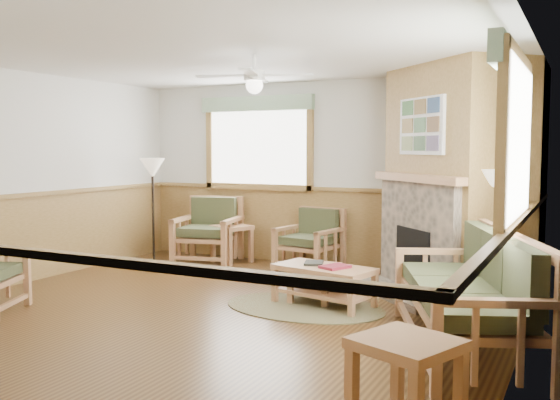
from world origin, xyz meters
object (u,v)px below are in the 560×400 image
at_px(sofa, 464,292).
at_px(end_table_chairs, 232,244).
at_px(footstool, 314,283).
at_px(armchair_back_right, 309,239).
at_px(armchair_back_left, 208,230).
at_px(end_table_sofa, 406,389).
at_px(coffee_table, 324,286).
at_px(floor_lamp_left, 153,212).
at_px(floor_lamp_right, 489,240).

bearing_deg(sofa, end_table_chairs, -146.89).
bearing_deg(footstool, armchair_back_right, 115.51).
height_order(armchair_back_left, armchair_back_right, armchair_back_left).
bearing_deg(end_table_chairs, end_table_sofa, -49.21).
relative_size(armchair_back_left, end_table_sofa, 1.60).
xyz_separation_m(coffee_table, end_table_sofa, (1.65, -2.72, 0.09)).
bearing_deg(coffee_table, end_table_chairs, 153.73).
height_order(end_table_sofa, floor_lamp_left, floor_lamp_left).
bearing_deg(footstool, end_table_chairs, 141.08).
xyz_separation_m(armchair_back_right, end_table_sofa, (2.61, -4.50, -0.13)).
xyz_separation_m(sofa, armchair_back_right, (-2.61, 2.66, -0.07)).
height_order(armchair_back_left, coffee_table, armchair_back_left).
height_order(armchair_back_left, floor_lamp_right, floor_lamp_right).
height_order(sofa, end_table_sofa, sofa).
height_order(footstool, floor_lamp_left, floor_lamp_left).
height_order(coffee_table, floor_lamp_left, floor_lamp_left).
xyz_separation_m(armchair_back_left, footstool, (2.40, -1.50, -0.28)).
bearing_deg(end_table_chairs, floor_lamp_right, -17.11).
xyz_separation_m(armchair_back_left, coffee_table, (2.56, -1.60, -0.27)).
distance_m(armchair_back_left, floor_lamp_right, 4.33).
bearing_deg(armchair_back_left, sofa, -42.82).
relative_size(sofa, footstool, 4.49).
height_order(armchair_back_right, coffee_table, armchair_back_right).
distance_m(footstool, floor_lamp_right, 1.95).
relative_size(coffee_table, footstool, 2.22).
relative_size(sofa, coffee_table, 2.02).
relative_size(sofa, armchair_back_left, 2.25).
relative_size(armchair_back_left, end_table_chairs, 1.74).
height_order(floor_lamp_left, floor_lamp_right, floor_lamp_left).
xyz_separation_m(footstool, floor_lamp_right, (1.81, 0.48, 0.54)).
distance_m(armchair_back_left, coffee_table, 3.03).
bearing_deg(armchair_back_right, armchair_back_left, -164.58).
height_order(coffee_table, floor_lamp_right, floor_lamp_right).
distance_m(armchair_back_left, end_table_chairs, 0.42).
relative_size(end_table_chairs, end_table_sofa, 0.92).
distance_m(end_table_sofa, floor_lamp_left, 6.07).
bearing_deg(end_table_sofa, footstool, 122.60).
xyz_separation_m(armchair_back_left, armchair_back_right, (1.60, 0.18, -0.06)).
height_order(end_table_chairs, floor_lamp_right, floor_lamp_right).
height_order(coffee_table, end_table_sofa, end_table_sofa).
height_order(sofa, floor_lamp_right, floor_lamp_right).
bearing_deg(armchair_back_left, end_table_sofa, -58.05).
bearing_deg(floor_lamp_right, end_table_sofa, -90.00).
height_order(sofa, end_table_chairs, sofa).
relative_size(end_table_sofa, footstool, 1.25).
bearing_deg(armchair_back_right, coffee_table, -52.51).
distance_m(sofa, end_table_sofa, 1.85).
relative_size(end_table_chairs, footstool, 1.15).
xyz_separation_m(armchair_back_right, coffee_table, (0.96, -1.78, -0.21)).
bearing_deg(floor_lamp_right, footstool, -165.03).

